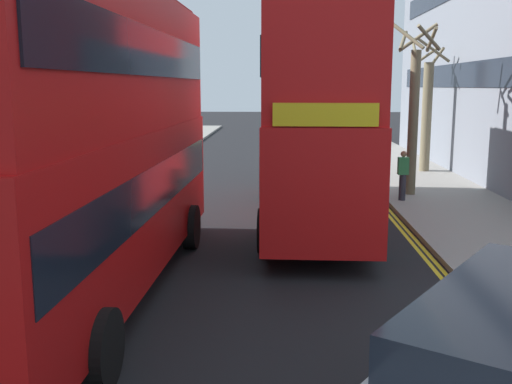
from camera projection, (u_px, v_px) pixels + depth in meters
sidewalk_right at (479, 223)px, 16.58m from camera, size 4.00×80.00×0.14m
sidewalk_left at (18, 219)px, 17.07m from camera, size 4.00×80.00×0.14m
kerb_line_outer at (419, 244)px, 14.70m from camera, size 0.10×56.00×0.01m
kerb_line_inner at (412, 243)px, 14.71m from camera, size 0.10×56.00×0.01m
double_decker_bus_away at (86, 132)px, 10.57m from camera, size 2.99×10.86×5.64m
double_decker_bus_oncoming at (315, 115)px, 16.62m from camera, size 2.99×10.86×5.64m
pedestrian_far at (403, 175)px, 19.42m from camera, size 0.34×0.22×1.62m
street_tree_near at (414, 111)px, 20.20m from camera, size 1.76×1.78×5.79m
street_tree_mid at (427, 112)px, 25.90m from camera, size 1.40×1.43×5.67m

